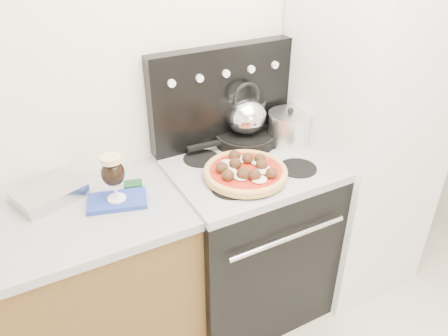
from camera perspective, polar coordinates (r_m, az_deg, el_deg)
room_shell at (r=1.33m, az=20.75°, el=-4.94°), size 3.52×3.01×2.52m
base_cabinet at (r=2.21m, az=-24.23°, el=-17.34°), size 1.45×0.60×0.86m
countertop at (r=1.92m, az=-27.10°, el=-8.16°), size 1.48×0.63×0.04m
stove_body at (r=2.38m, az=2.90°, el=-9.42°), size 0.76×0.65×0.88m
cooktop at (r=2.12m, az=3.23°, el=0.11°), size 0.76×0.65×0.04m
backguard at (r=2.21m, az=-0.31°, el=9.38°), size 0.76×0.08×0.50m
fridge at (r=2.48m, az=17.60°, el=4.80°), size 0.64×0.68×1.90m
foil_sheet at (r=2.02m, az=-21.86°, el=-3.11°), size 0.32×0.28×0.05m
oven_mitt at (r=1.91m, az=-13.78°, el=-4.21°), size 0.28×0.21×0.02m
beer_glass at (r=1.85m, az=-14.22°, el=-1.26°), size 0.11×0.11×0.21m
pizza_pan at (r=1.99m, az=2.80°, el=-1.11°), size 0.46×0.46×0.01m
pizza at (r=1.98m, az=2.82°, el=-0.31°), size 0.49×0.49×0.05m
skillet at (r=2.28m, az=2.80°, el=3.93°), size 0.33×0.33×0.06m
tea_kettle at (r=2.22m, az=2.90°, el=7.22°), size 0.22×0.22×0.23m
stock_pot at (r=2.29m, az=8.50°, el=5.11°), size 0.25×0.25×0.16m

